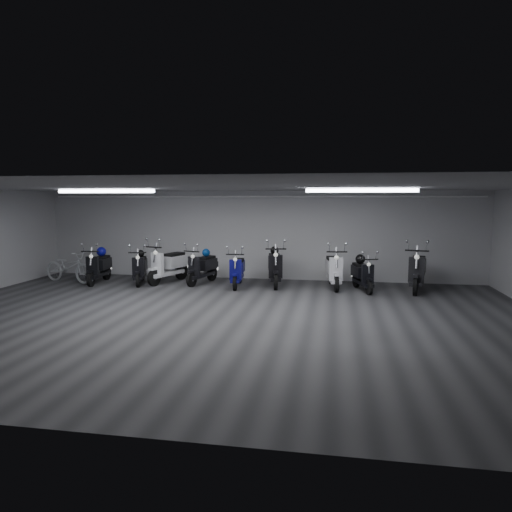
% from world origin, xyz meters
% --- Properties ---
extents(floor, '(14.00, 10.00, 0.01)m').
position_xyz_m(floor, '(0.00, 0.00, -0.01)').
color(floor, '#313133').
rests_on(floor, ground).
extents(ceiling, '(14.00, 10.00, 0.01)m').
position_xyz_m(ceiling, '(0.00, 0.00, 2.80)').
color(ceiling, gray).
rests_on(ceiling, ground).
extents(back_wall, '(14.00, 0.01, 2.80)m').
position_xyz_m(back_wall, '(0.00, 5.00, 1.40)').
color(back_wall, '#AFAFB1').
rests_on(back_wall, ground).
extents(front_wall, '(14.00, 0.01, 2.80)m').
position_xyz_m(front_wall, '(0.00, -5.00, 1.40)').
color(front_wall, '#AFAFB1').
rests_on(front_wall, ground).
extents(fluor_strip_left, '(2.40, 0.18, 0.08)m').
position_xyz_m(fluor_strip_left, '(-3.00, 1.00, 2.74)').
color(fluor_strip_left, white).
rests_on(fluor_strip_left, ceiling).
extents(fluor_strip_right, '(2.40, 0.18, 0.08)m').
position_xyz_m(fluor_strip_right, '(3.00, 1.00, 2.74)').
color(fluor_strip_right, white).
rests_on(fluor_strip_right, ceiling).
extents(conduit, '(13.60, 0.05, 0.05)m').
position_xyz_m(conduit, '(0.00, 4.92, 2.62)').
color(conduit, white).
rests_on(conduit, back_wall).
extents(scooter_0, '(0.74, 1.78, 1.29)m').
position_xyz_m(scooter_0, '(-4.60, 3.40, 0.64)').
color(scooter_0, black).
rests_on(scooter_0, floor).
extents(scooter_1, '(1.04, 1.79, 1.26)m').
position_xyz_m(scooter_1, '(-3.30, 3.49, 0.63)').
color(scooter_1, black).
rests_on(scooter_1, floor).
extents(scooter_2, '(1.25, 2.02, 1.43)m').
position_xyz_m(scooter_2, '(-2.54, 3.82, 0.71)').
color(scooter_2, white).
rests_on(scooter_2, floor).
extents(scooter_3, '(1.02, 1.83, 1.29)m').
position_xyz_m(scooter_3, '(-1.47, 3.84, 0.65)').
color(scooter_3, black).
rests_on(scooter_3, floor).
extents(scooter_4, '(0.71, 1.74, 1.26)m').
position_xyz_m(scooter_4, '(-0.32, 3.54, 0.63)').
color(scooter_4, '#0D0C67').
rests_on(scooter_4, floor).
extents(scooter_5, '(0.96, 2.02, 1.44)m').
position_xyz_m(scooter_5, '(0.74, 3.88, 0.72)').
color(scooter_5, black).
rests_on(scooter_5, floor).
extents(scooter_6, '(0.85, 1.93, 1.39)m').
position_xyz_m(scooter_6, '(2.45, 3.82, 0.69)').
color(scooter_6, silver).
rests_on(scooter_6, floor).
extents(scooter_7, '(0.95, 1.68, 1.19)m').
position_xyz_m(scooter_7, '(3.24, 3.52, 0.59)').
color(scooter_7, black).
rests_on(scooter_7, floor).
extents(scooter_9, '(1.10, 2.11, 1.49)m').
position_xyz_m(scooter_9, '(4.74, 3.73, 0.75)').
color(scooter_9, black).
rests_on(scooter_9, floor).
extents(bicycle, '(1.93, 1.09, 1.18)m').
position_xyz_m(bicycle, '(-5.58, 3.37, 0.59)').
color(bicycle, silver).
rests_on(bicycle, floor).
extents(helmet_0, '(0.25, 0.25, 0.25)m').
position_xyz_m(helmet_0, '(0.69, 4.14, 1.02)').
color(helmet_0, black).
rests_on(helmet_0, scooter_5).
extents(helmet_1, '(0.24, 0.24, 0.24)m').
position_xyz_m(helmet_1, '(-1.41, 4.07, 0.92)').
color(helmet_1, navy).
rests_on(helmet_1, scooter_3).
extents(helmet_2, '(0.27, 0.27, 0.27)m').
position_xyz_m(helmet_2, '(3.18, 3.73, 0.87)').
color(helmet_2, black).
rests_on(helmet_2, scooter_7).
extents(helmet_3, '(0.23, 0.23, 0.23)m').
position_xyz_m(helmet_3, '(-3.37, 3.71, 0.90)').
color(helmet_3, black).
rests_on(helmet_3, scooter_1).
extents(helmet_4, '(0.28, 0.28, 0.28)m').
position_xyz_m(helmet_4, '(-4.62, 3.63, 0.94)').
color(helmet_4, '#0C0C85').
rests_on(helmet_4, scooter_0).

